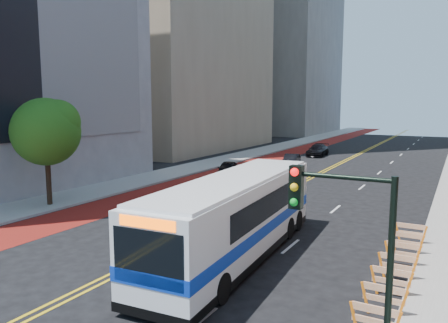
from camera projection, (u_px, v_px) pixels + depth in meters
ground at (121, 271)px, 17.11m from camera, size 160.00×160.00×0.00m
sidewalk_left at (223, 161)px, 48.88m from camera, size 4.00×140.00×0.15m
bus_lane_paint at (254, 163)px, 47.04m from camera, size 3.60×140.00×0.01m
center_line_inner at (327, 169)px, 43.27m from camera, size 0.14×140.00×0.01m
center_line_outer at (330, 169)px, 43.10m from camera, size 0.14×140.00×0.01m
lane_dashes at (392, 162)px, 47.86m from camera, size 0.14×98.20×0.01m
construction_barriers at (394, 270)px, 15.43m from camera, size 1.42×10.91×1.00m
street_tree at (47, 129)px, 27.04m from camera, size 4.20×4.20×6.70m
traffic_signal at (346, 241)px, 9.08m from camera, size 2.21×0.34×5.07m
transit_bus at (237, 216)px, 18.41m from camera, size 3.57×12.83×3.49m
car_a at (228, 169)px, 38.45m from camera, size 2.93×4.41×1.39m
car_b at (291, 161)px, 44.52m from camera, size 2.03×4.10×1.29m
car_c at (318, 150)px, 53.46m from camera, size 2.21×4.95×1.41m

